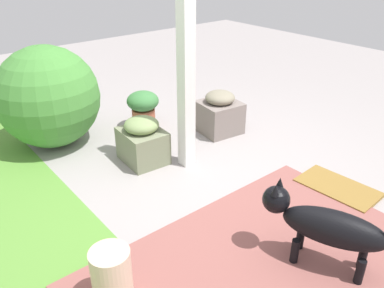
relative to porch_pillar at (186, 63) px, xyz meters
The scene contains 10 objects.
ground_plane 1.10m from the porch_pillar, 166.04° to the left, with size 12.00×12.00×0.00m, color #9C9493.
brick_path 1.93m from the porch_pillar, 162.74° to the left, with size 1.80×2.40×0.02m, color #8F534D.
porch_pillar is the anchor object (origin of this frame).
stone_planter_nearest 1.14m from the porch_pillar, 65.60° to the right, with size 0.47×0.48×0.49m.
stone_planter_mid 0.91m from the porch_pillar, 43.06° to the left, with size 0.48×0.41×0.47m.
round_shrub 1.59m from the porch_pillar, 33.28° to the left, with size 1.07×1.07×1.07m, color #458838.
terracotta_pot_broad 1.26m from the porch_pillar, ahead, with size 0.37×0.37×0.44m.
dog 1.79m from the porch_pillar, behind, with size 0.80×0.49×0.57m.
ceramic_urn 1.93m from the porch_pillar, 126.67° to the left, with size 0.24×0.24×0.39m, color beige.
doormat 1.75m from the porch_pillar, 148.10° to the right, with size 0.68×0.39×0.03m, color olive.
Camera 1 is at (-2.27, 2.02, 1.97)m, focal length 36.84 mm.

